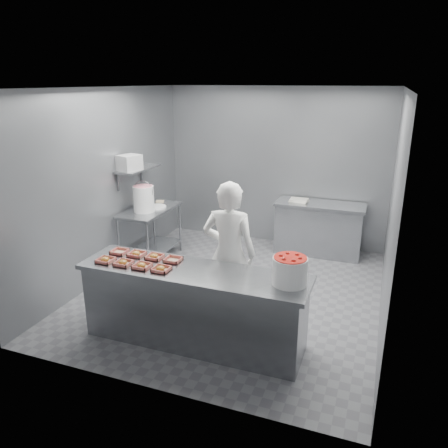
{
  "coord_description": "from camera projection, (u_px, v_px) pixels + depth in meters",
  "views": [
    {
      "loc": [
        1.86,
        -5.35,
        2.88
      ],
      "look_at": [
        -0.06,
        -0.2,
        1.07
      ],
      "focal_mm": 35.0,
      "sensor_mm": 36.0,
      "label": 1
    }
  ],
  "objects": [
    {
      "name": "tray_5",
      "position": [
        137.0,
        254.0,
        5.18
      ],
      "size": [
        0.19,
        0.18,
        0.06
      ],
      "color": "tan",
      "rests_on": "service_counter"
    },
    {
      "name": "rag",
      "position": [
        160.0,
        201.0,
        7.49
      ],
      "size": [
        0.16,
        0.15,
        0.02
      ],
      "primitive_type": "cube",
      "rotation": [
        0.0,
        0.0,
        0.38
      ],
      "color": "#CCB28C",
      "rests_on": "prep_table"
    },
    {
      "name": "appliance",
      "position": [
        129.0,
        163.0,
        6.68
      ],
      "size": [
        0.36,
        0.39,
        0.24
      ],
      "primitive_type": "cube",
      "rotation": [
        0.0,
        0.0,
        -0.32
      ],
      "color": "gray",
      "rests_on": "wall_shelf"
    },
    {
      "name": "wall_right",
      "position": [
        392.0,
        212.0,
        5.18
      ],
      "size": [
        0.04,
        4.5,
        2.8
      ],
      "primitive_type": "cube",
      "color": "slate",
      "rests_on": "ground"
    },
    {
      "name": "tray_0",
      "position": [
        105.0,
        260.0,
        5.01
      ],
      "size": [
        0.19,
        0.18,
        0.06
      ],
      "color": "tan",
      "rests_on": "service_counter"
    },
    {
      "name": "tray_1",
      "position": [
        123.0,
        263.0,
        4.93
      ],
      "size": [
        0.19,
        0.18,
        0.06
      ],
      "color": "tan",
      "rests_on": "service_counter"
    },
    {
      "name": "wall_shelf",
      "position": [
        138.0,
        169.0,
        6.93
      ],
      "size": [
        0.35,
        0.9,
        0.03
      ],
      "primitive_type": "cube",
      "color": "slate",
      "rests_on": "wall_left"
    },
    {
      "name": "tray_2",
      "position": [
        142.0,
        266.0,
        4.85
      ],
      "size": [
        0.19,
        0.18,
        0.06
      ],
      "color": "tan",
      "rests_on": "service_counter"
    },
    {
      "name": "tray_4",
      "position": [
        120.0,
        252.0,
        5.26
      ],
      "size": [
        0.19,
        0.18,
        0.04
      ],
      "color": "tan",
      "rests_on": "service_counter"
    },
    {
      "name": "tray_6",
      "position": [
        154.0,
        257.0,
        5.1
      ],
      "size": [
        0.19,
        0.18,
        0.06
      ],
      "color": "tan",
      "rests_on": "service_counter"
    },
    {
      "name": "service_counter",
      "position": [
        194.0,
        306.0,
        4.94
      ],
      "size": [
        2.6,
        0.7,
        0.9
      ],
      "color": "slate",
      "rests_on": "ground"
    },
    {
      "name": "bucket_lid",
      "position": [
        156.0,
        207.0,
        7.14
      ],
      "size": [
        0.36,
        0.36,
        0.03
      ],
      "primitive_type": "cylinder",
      "rotation": [
        0.0,
        0.0,
        0.1
      ],
      "color": "white",
      "rests_on": "prep_table"
    },
    {
      "name": "tray_7",
      "position": [
        173.0,
        260.0,
        5.02
      ],
      "size": [
        0.19,
        0.18,
        0.04
      ],
      "color": "tan",
      "rests_on": "service_counter"
    },
    {
      "name": "ceiling",
      "position": [
        234.0,
        87.0,
        5.4
      ],
      "size": [
        4.5,
        4.5,
        0.0
      ],
      "primitive_type": "plane",
      "rotation": [
        3.14,
        0.0,
        0.0
      ],
      "color": "white",
      "rests_on": "wall_back"
    },
    {
      "name": "floor",
      "position": [
        233.0,
        291.0,
        6.28
      ],
      "size": [
        4.5,
        4.5,
        0.0
      ],
      "primitive_type": "plane",
      "color": "#4C4C51",
      "rests_on": "ground"
    },
    {
      "name": "back_counter",
      "position": [
        319.0,
        228.0,
        7.53
      ],
      "size": [
        1.5,
        0.6,
        0.9
      ],
      "color": "slate",
      "rests_on": "ground"
    },
    {
      "name": "wall_back",
      "position": [
        275.0,
        167.0,
        7.84
      ],
      "size": [
        4.0,
        0.04,
        2.8
      ],
      "primitive_type": "cube",
      "color": "slate",
      "rests_on": "ground"
    },
    {
      "name": "prep_table",
      "position": [
        151.0,
        227.0,
        7.18
      ],
      "size": [
        0.6,
        1.2,
        0.9
      ],
      "color": "slate",
      "rests_on": "ground"
    },
    {
      "name": "paper_stack",
      "position": [
        299.0,
        200.0,
        7.51
      ],
      "size": [
        0.32,
        0.24,
        0.05
      ],
      "primitive_type": "cube",
      "rotation": [
        0.0,
        0.0,
        -0.09
      ],
      "color": "silver",
      "rests_on": "back_counter"
    },
    {
      "name": "glaze_bucket",
      "position": [
        144.0,
        198.0,
        6.88
      ],
      "size": [
        0.34,
        0.33,
        0.5
      ],
      "color": "white",
      "rests_on": "prep_table"
    },
    {
      "name": "worker",
      "position": [
        229.0,
        254.0,
        5.26
      ],
      "size": [
        0.68,
        0.48,
        1.79
      ],
      "primitive_type": "imported",
      "rotation": [
        0.0,
        0.0,
        3.22
      ],
      "color": "white",
      "rests_on": "ground"
    },
    {
      "name": "strawberry_tub",
      "position": [
        290.0,
        270.0,
        4.42
      ],
      "size": [
        0.36,
        0.36,
        0.3
      ],
      "color": "white",
      "rests_on": "service_counter"
    },
    {
      "name": "wall_left",
      "position": [
        107.0,
        185.0,
        6.51
      ],
      "size": [
        0.04,
        4.5,
        2.8
      ],
      "primitive_type": "cube",
      "color": "slate",
      "rests_on": "ground"
    },
    {
      "name": "tray_3",
      "position": [
        161.0,
        269.0,
        4.77
      ],
      "size": [
        0.19,
        0.18,
        0.06
      ],
      "color": "tan",
      "rests_on": "service_counter"
    }
  ]
}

